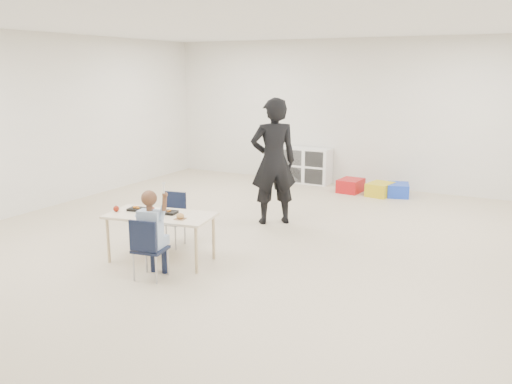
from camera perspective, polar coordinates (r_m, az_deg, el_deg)
The scene contains 16 objects.
room at distance 6.46m, azimuth -1.02°, elevation 5.46°, with size 9.00×9.02×2.80m.
table at distance 6.50m, azimuth -9.93°, elevation -4.71°, with size 1.33×0.82×0.57m.
chair_near at distance 5.98m, azimuth -11.06°, elevation -5.81°, with size 0.33×0.31×0.68m, color black, non-canonical shape.
chair_far at distance 7.01m, azimuth -9.01°, elevation -2.95°, with size 0.33×0.31×0.68m, color black, non-canonical shape.
child at distance 5.92m, azimuth -11.14°, elevation -4.00°, with size 0.46×0.46×1.08m, color #A0BAD8, non-canonical shape.
lunch_tray_near at distance 6.44m, azimuth -9.32°, elevation -2.12°, with size 0.22×0.16×0.03m, color black.
lunch_tray_far at distance 6.65m, azimuth -12.33°, elevation -1.79°, with size 0.22×0.16×0.03m, color black.
milk_carton at distance 6.28m, azimuth -10.29°, elevation -2.22°, with size 0.07×0.07×0.10m, color white.
bread_roll at distance 6.18m, azimuth -7.98°, elevation -2.53°, with size 0.09×0.09×0.07m, color #AF7E48.
apple_near at distance 6.50m, azimuth -10.87°, elevation -1.86°, with size 0.07×0.07×0.07m, color maroon.
apple_far at distance 6.64m, azimuth -14.50°, elevation -1.72°, with size 0.07×0.07×0.07m, color maroon.
cubby_shelf at distance 10.95m, azimuth 4.29°, elevation 2.90°, with size 1.40×0.40×0.70m, color white.
adult at distance 7.86m, azimuth 1.85°, elevation 3.23°, with size 0.67×0.44×1.84m, color black.
bin_red at distance 10.18m, azimuth 9.93°, elevation 0.67°, with size 0.39×0.50×0.24m, color #B41215.
bin_yellow at distance 9.97m, azimuth 12.93°, elevation 0.27°, with size 0.38×0.49×0.24m, color gold.
bin_blue at distance 10.02m, azimuth 14.72°, elevation 0.21°, with size 0.37×0.47×0.23m, color blue.
Camera 1 is at (3.09, -5.62, 2.22)m, focal length 38.00 mm.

